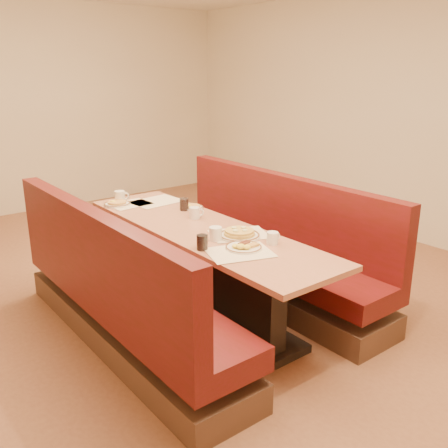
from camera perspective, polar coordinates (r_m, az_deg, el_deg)
ground at (r=4.17m, az=-2.37°, el=-10.29°), size 8.00×8.00×0.00m
room_envelope at (r=3.69m, az=-2.76°, el=17.31°), size 6.04×8.04×2.82m
diner_table at (r=4.01m, az=-2.44°, el=-5.55°), size 0.70×2.50×0.75m
booth_left at (r=3.68m, az=-11.84°, el=-8.40°), size 0.55×2.50×1.05m
booth_right at (r=4.45m, az=5.26°, el=-3.40°), size 0.55×2.50×1.05m
placemat_near_left at (r=3.36m, az=1.81°, el=-3.27°), size 0.50×0.44×0.00m
placemat_near_right at (r=3.71m, az=1.74°, el=-1.18°), size 0.50×0.44×0.00m
placemat_far_left at (r=4.60m, az=-10.72°, el=2.24°), size 0.38×0.30×0.00m
placemat_far_right at (r=4.66m, az=-7.74°, el=2.58°), size 0.47×0.37×0.00m
pancake_plate at (r=3.65m, az=1.77°, el=-1.17°), size 0.30×0.30×0.07m
eggs_plate at (r=3.42m, az=2.25°, el=-2.64°), size 0.25×0.25×0.05m
extra_plate_mid at (r=4.41m, az=-3.61°, el=1.97°), size 0.18×0.18×0.04m
extra_plate_far at (r=4.60m, az=-12.14°, el=2.31°), size 0.24×0.24×0.05m
coffee_mug_a at (r=3.53m, az=5.60°, el=-1.58°), size 0.12×0.08×0.09m
coffee_mug_b at (r=3.58m, az=-0.94°, el=-1.08°), size 0.13×0.09×0.10m
coffee_mug_c at (r=4.11m, az=-3.34°, el=1.30°), size 0.12×0.09×0.09m
coffee_mug_d at (r=4.70m, az=-11.78°, el=3.12°), size 0.13×0.10×0.10m
soda_tumbler_near at (r=3.40m, az=-2.51°, el=-2.11°), size 0.08×0.08×0.11m
soda_tumbler_mid at (r=4.35m, az=-4.58°, el=2.25°), size 0.08×0.08×0.11m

